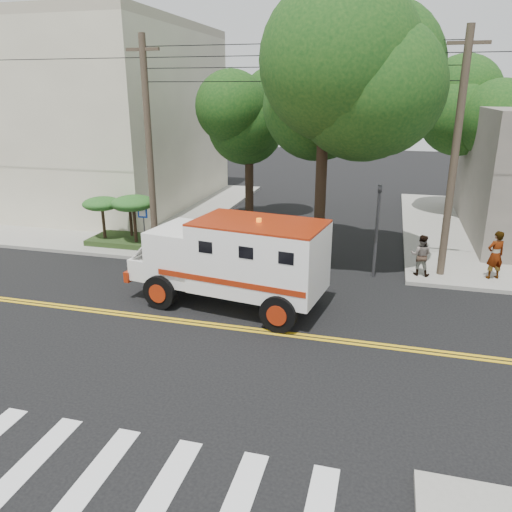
% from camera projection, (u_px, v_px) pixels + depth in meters
% --- Properties ---
extents(ground, '(100.00, 100.00, 0.00)m').
position_uv_depth(ground, '(237.00, 328.00, 15.19)').
color(ground, black).
rests_on(ground, ground).
extents(sidewalk_nw, '(17.00, 17.00, 0.15)m').
position_uv_depth(sidewalk_nw, '(93.00, 206.00, 30.85)').
color(sidewalk_nw, gray).
rests_on(sidewalk_nw, ground).
extents(building_left, '(16.00, 14.00, 10.00)m').
position_uv_depth(building_left, '(70.00, 119.00, 31.11)').
color(building_left, '#C0B89D').
rests_on(building_left, sidewalk_nw).
extents(utility_pole_left, '(0.28, 0.28, 9.00)m').
position_uv_depth(utility_pole_left, '(149.00, 151.00, 20.64)').
color(utility_pole_left, '#382D23').
rests_on(utility_pole_left, ground).
extents(utility_pole_right, '(0.28, 0.28, 9.00)m').
position_uv_depth(utility_pole_right, '(454.00, 160.00, 17.90)').
color(utility_pole_right, '#382D23').
rests_on(utility_pole_right, ground).
extents(tree_main, '(6.08, 5.70, 9.85)m').
position_uv_depth(tree_main, '(336.00, 81.00, 18.12)').
color(tree_main, black).
rests_on(tree_main, ground).
extents(tree_left, '(4.48, 4.20, 7.70)m').
position_uv_depth(tree_left, '(254.00, 115.00, 24.83)').
color(tree_left, black).
rests_on(tree_left, ground).
extents(tree_right, '(4.80, 4.50, 8.20)m').
position_uv_depth(tree_right, '(491.00, 106.00, 25.53)').
color(tree_right, black).
rests_on(tree_right, ground).
extents(traffic_signal, '(0.15, 0.18, 3.60)m').
position_uv_depth(traffic_signal, '(377.00, 221.00, 18.68)').
color(traffic_signal, '#3F3F42').
rests_on(traffic_signal, ground).
extents(accessibility_sign, '(0.45, 0.10, 2.02)m').
position_uv_depth(accessibility_sign, '(144.00, 222.00, 21.93)').
color(accessibility_sign, '#3F3F42').
rests_on(accessibility_sign, ground).
extents(palm_planter, '(3.52, 2.63, 2.36)m').
position_uv_depth(palm_planter, '(123.00, 212.00, 22.56)').
color(palm_planter, '#1E3314').
rests_on(palm_planter, sidewalk_nw).
extents(armored_truck, '(6.85, 3.44, 2.99)m').
position_uv_depth(armored_truck, '(235.00, 258.00, 16.26)').
color(armored_truck, white).
rests_on(armored_truck, ground).
extents(pedestrian_a, '(0.80, 0.69, 1.85)m').
position_uv_depth(pedestrian_a, '(495.00, 255.00, 18.51)').
color(pedestrian_a, gray).
rests_on(pedestrian_a, sidewalk_ne).
extents(pedestrian_b, '(0.85, 0.71, 1.58)m').
position_uv_depth(pedestrian_b, '(421.00, 255.00, 18.91)').
color(pedestrian_b, gray).
rests_on(pedestrian_b, sidewalk_ne).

